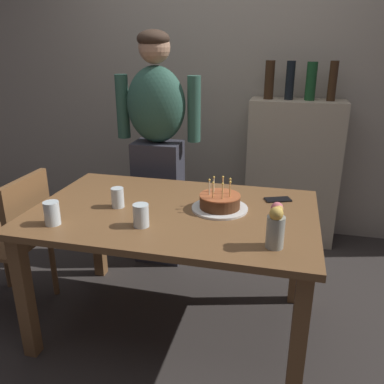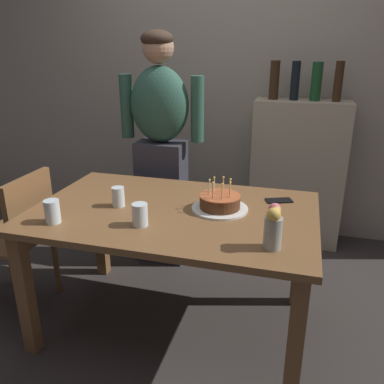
{
  "view_description": "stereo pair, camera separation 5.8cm",
  "coord_description": "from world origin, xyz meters",
  "px_view_note": "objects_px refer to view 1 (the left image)",
  "views": [
    {
      "loc": [
        0.57,
        -1.88,
        1.57
      ],
      "look_at": [
        0.1,
        0.03,
        0.84
      ],
      "focal_mm": 37.31,
      "sensor_mm": 36.0,
      "label": 1
    },
    {
      "loc": [
        0.62,
        -1.86,
        1.57
      ],
      "look_at": [
        0.1,
        0.03,
        0.84
      ],
      "focal_mm": 37.31,
      "sensor_mm": 36.0,
      "label": 2
    }
  ],
  "objects_px": {
    "cell_phone": "(278,200)",
    "water_glass_near": "(118,198)",
    "person_man_bearded": "(157,148)",
    "water_glass_far": "(52,213)",
    "dining_chair": "(17,234)",
    "flower_vase": "(276,225)",
    "birthday_cake": "(220,203)",
    "water_glass_side": "(141,215)"
  },
  "relations": [
    {
      "from": "birthday_cake",
      "to": "flower_vase",
      "type": "relative_size",
      "value": 1.48
    },
    {
      "from": "water_glass_near",
      "to": "person_man_bearded",
      "type": "xyz_separation_m",
      "value": [
        -0.03,
        0.78,
        0.08
      ]
    },
    {
      "from": "water_glass_near",
      "to": "dining_chair",
      "type": "height_order",
      "value": "dining_chair"
    },
    {
      "from": "water_glass_near",
      "to": "water_glass_side",
      "type": "distance_m",
      "value": 0.29
    },
    {
      "from": "cell_phone",
      "to": "person_man_bearded",
      "type": "distance_m",
      "value": 1.0
    },
    {
      "from": "person_man_bearded",
      "to": "water_glass_far",
      "type": "bearing_deg",
      "value": 79.95
    },
    {
      "from": "person_man_bearded",
      "to": "flower_vase",
      "type": "bearing_deg",
      "value": 130.2
    },
    {
      "from": "water_glass_near",
      "to": "flower_vase",
      "type": "bearing_deg",
      "value": -17.23
    },
    {
      "from": "flower_vase",
      "to": "person_man_bearded",
      "type": "distance_m",
      "value": 1.36
    },
    {
      "from": "water_glass_far",
      "to": "dining_chair",
      "type": "bearing_deg",
      "value": 150.16
    },
    {
      "from": "birthday_cake",
      "to": "water_glass_side",
      "type": "relative_size",
      "value": 2.67
    },
    {
      "from": "flower_vase",
      "to": "person_man_bearded",
      "type": "bearing_deg",
      "value": 130.2
    },
    {
      "from": "dining_chair",
      "to": "cell_phone",
      "type": "bearing_deg",
      "value": 103.08
    },
    {
      "from": "water_glass_far",
      "to": "cell_phone",
      "type": "relative_size",
      "value": 0.81
    },
    {
      "from": "birthday_cake",
      "to": "water_glass_far",
      "type": "xyz_separation_m",
      "value": [
        -0.76,
        -0.38,
        0.02
      ]
    },
    {
      "from": "cell_phone",
      "to": "person_man_bearded",
      "type": "relative_size",
      "value": 0.09
    },
    {
      "from": "cell_phone",
      "to": "flower_vase",
      "type": "xyz_separation_m",
      "value": [
        0.01,
        -0.57,
        0.1
      ]
    },
    {
      "from": "birthday_cake",
      "to": "flower_vase",
      "type": "xyz_separation_m",
      "value": [
        0.3,
        -0.36,
        0.07
      ]
    },
    {
      "from": "water_glass_far",
      "to": "flower_vase",
      "type": "relative_size",
      "value": 0.57
    },
    {
      "from": "dining_chair",
      "to": "water_glass_far",
      "type": "bearing_deg",
      "value": 60.16
    },
    {
      "from": "water_glass_far",
      "to": "dining_chair",
      "type": "distance_m",
      "value": 0.57
    },
    {
      "from": "water_glass_near",
      "to": "water_glass_far",
      "type": "distance_m",
      "value": 0.36
    },
    {
      "from": "person_man_bearded",
      "to": "water_glass_near",
      "type": "bearing_deg",
      "value": 92.34
    },
    {
      "from": "birthday_cake",
      "to": "cell_phone",
      "type": "bearing_deg",
      "value": 35.13
    },
    {
      "from": "flower_vase",
      "to": "water_glass_near",
      "type": "bearing_deg",
      "value": 162.77
    },
    {
      "from": "water_glass_near",
      "to": "dining_chair",
      "type": "bearing_deg",
      "value": -176.68
    },
    {
      "from": "birthday_cake",
      "to": "person_man_bearded",
      "type": "relative_size",
      "value": 0.18
    },
    {
      "from": "water_glass_side",
      "to": "cell_phone",
      "type": "relative_size",
      "value": 0.78
    },
    {
      "from": "flower_vase",
      "to": "dining_chair",
      "type": "relative_size",
      "value": 0.23
    },
    {
      "from": "cell_phone",
      "to": "water_glass_near",
      "type": "bearing_deg",
      "value": 178.2
    },
    {
      "from": "flower_vase",
      "to": "dining_chair",
      "type": "distance_m",
      "value": 1.54
    },
    {
      "from": "water_glass_far",
      "to": "cell_phone",
      "type": "bearing_deg",
      "value": 29.15
    },
    {
      "from": "birthday_cake",
      "to": "water_glass_near",
      "type": "height_order",
      "value": "birthday_cake"
    },
    {
      "from": "flower_vase",
      "to": "person_man_bearded",
      "type": "xyz_separation_m",
      "value": [
        -0.88,
        1.04,
        0.03
      ]
    },
    {
      "from": "water_glass_far",
      "to": "person_man_bearded",
      "type": "height_order",
      "value": "person_man_bearded"
    },
    {
      "from": "birthday_cake",
      "to": "water_glass_far",
      "type": "distance_m",
      "value": 0.85
    },
    {
      "from": "water_glass_near",
      "to": "water_glass_far",
      "type": "height_order",
      "value": "water_glass_far"
    },
    {
      "from": "water_glass_side",
      "to": "dining_chair",
      "type": "xyz_separation_m",
      "value": [
        -0.86,
        0.16,
        -0.28
      ]
    },
    {
      "from": "birthday_cake",
      "to": "water_glass_near",
      "type": "xyz_separation_m",
      "value": [
        -0.54,
        -0.1,
        0.02
      ]
    },
    {
      "from": "water_glass_near",
      "to": "person_man_bearded",
      "type": "height_order",
      "value": "person_man_bearded"
    },
    {
      "from": "cell_phone",
      "to": "flower_vase",
      "type": "bearing_deg",
      "value": -111.14
    },
    {
      "from": "water_glass_near",
      "to": "cell_phone",
      "type": "relative_size",
      "value": 0.75
    }
  ]
}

